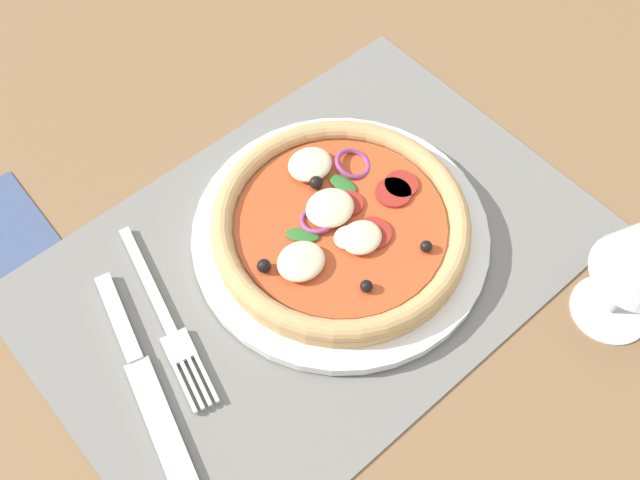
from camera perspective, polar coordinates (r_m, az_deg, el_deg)
ground_plane at (r=65.18cm, az=-0.66°, el=-2.18°), size 190.00×140.00×2.40cm
placemat at (r=63.97cm, az=-0.67°, el=-1.56°), size 46.62×31.45×0.40cm
plate at (r=64.60cm, az=1.42°, el=0.55°), size 25.36×25.36×1.03cm
pizza at (r=63.25cm, az=1.41°, el=1.37°), size 21.79×21.79×2.57cm
fork at (r=61.94cm, az=-11.44°, el=-6.17°), size 5.56×17.87×0.44cm
knife at (r=60.23cm, az=-13.13°, el=-10.37°), size 6.57×19.78×0.62cm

